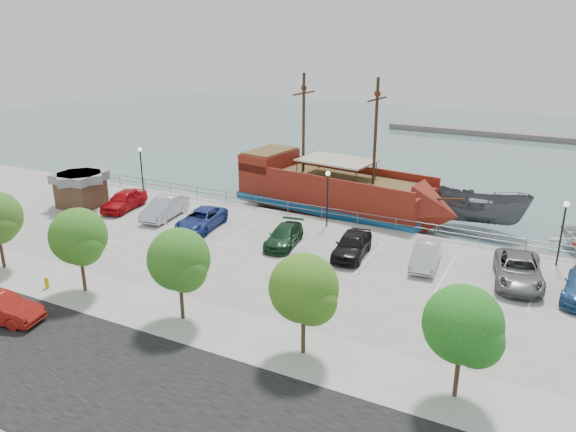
% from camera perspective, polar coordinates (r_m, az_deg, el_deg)
% --- Properties ---
extents(ground, '(160.00, 160.00, 0.00)m').
position_cam_1_polar(ground, '(37.85, -0.05, -5.41)').
color(ground, '#4A6762').
extents(street, '(100.00, 8.00, 0.04)m').
position_cam_1_polar(street, '(26.07, -17.14, -16.21)').
color(street, black).
rests_on(street, land_slab).
extents(sidewalk, '(100.00, 4.00, 0.05)m').
position_cam_1_polar(sidewalk, '(29.84, -9.07, -10.67)').
color(sidewalk, '#A4A496').
rests_on(sidewalk, land_slab).
extents(seawall_railing, '(50.00, 0.06, 1.00)m').
position_cam_1_polar(seawall_railing, '(43.87, 4.64, 0.19)').
color(seawall_railing, slate).
rests_on(seawall_railing, land_slab).
extents(far_shore, '(40.00, 3.00, 0.80)m').
position_cam_1_polar(far_shore, '(87.12, 23.26, 7.48)').
color(far_shore, slate).
rests_on(far_shore, ground).
extents(pirate_ship, '(19.70, 7.61, 12.28)m').
position_cam_1_polar(pirate_ship, '(47.02, 6.13, 2.13)').
color(pirate_ship, maroon).
rests_on(pirate_ship, ground).
extents(patrol_boat, '(7.85, 3.16, 3.01)m').
position_cam_1_polar(patrol_boat, '(47.12, 18.83, 0.52)').
color(patrol_boat, '#505255').
rests_on(patrol_boat, ground).
extents(dock_west, '(7.11, 3.99, 0.39)m').
position_cam_1_polar(dock_west, '(52.61, -9.91, 1.68)').
color(dock_west, gray).
rests_on(dock_west, ground).
extents(dock_mid, '(6.55, 2.90, 0.36)m').
position_cam_1_polar(dock_mid, '(43.43, 14.98, -2.51)').
color(dock_mid, gray).
rests_on(dock_mid, ground).
extents(dock_east, '(6.76, 3.01, 0.37)m').
position_cam_1_polar(dock_east, '(42.70, 26.34, -4.30)').
color(dock_east, '#6D645C').
rests_on(dock_east, ground).
extents(shed, '(3.68, 3.68, 2.85)m').
position_cam_1_polar(shed, '(50.11, -20.31, 2.65)').
color(shed, brown).
rests_on(shed, land_slab).
extents(street_sedan, '(4.64, 2.38, 1.46)m').
position_cam_1_polar(street_sedan, '(32.89, -27.18, -8.34)').
color(street_sedan, '#A41A13').
rests_on(street_sedan, street).
extents(fire_hydrant, '(0.25, 0.25, 0.73)m').
position_cam_1_polar(fire_hydrant, '(35.69, -23.32, -6.21)').
color(fire_hydrant, '#EDB208').
rests_on(fire_hydrant, sidewalk).
extents(lamp_post_left, '(0.36, 0.36, 4.28)m').
position_cam_1_polar(lamp_post_left, '(51.55, -14.71, 5.30)').
color(lamp_post_left, black).
rests_on(lamp_post_left, land_slab).
extents(lamp_post_mid, '(0.36, 0.36, 4.28)m').
position_cam_1_polar(lamp_post_mid, '(41.99, 4.04, 2.80)').
color(lamp_post_mid, black).
rests_on(lamp_post_mid, land_slab).
extents(lamp_post_right, '(0.36, 0.36, 4.28)m').
position_cam_1_polar(lamp_post_right, '(38.90, 26.19, -0.53)').
color(lamp_post_right, black).
rests_on(lamp_post_right, land_slab).
extents(tree_c, '(3.30, 3.20, 5.00)m').
position_cam_1_polar(tree_c, '(33.34, -20.43, -2.17)').
color(tree_c, '#473321').
rests_on(tree_c, sidewalk).
extents(tree_d, '(3.30, 3.20, 5.00)m').
position_cam_1_polar(tree_d, '(28.79, -10.87, -4.61)').
color(tree_d, '#473321').
rests_on(tree_d, sidewalk).
extents(tree_e, '(3.30, 3.20, 5.00)m').
position_cam_1_polar(tree_e, '(25.39, 1.83, -7.63)').
color(tree_e, '#473321').
rests_on(tree_e, sidewalk).
extents(tree_f, '(3.30, 3.20, 5.00)m').
position_cam_1_polar(tree_f, '(23.62, 17.62, -10.80)').
color(tree_f, '#473321').
rests_on(tree_f, sidewalk).
extents(parked_car_a, '(2.51, 4.92, 1.61)m').
position_cam_1_polar(parked_car_a, '(48.18, -16.33, 1.56)').
color(parked_car_a, '#B10A11').
rests_on(parked_car_a, land_slab).
extents(parked_car_b, '(2.37, 5.14, 1.63)m').
position_cam_1_polar(parked_car_b, '(45.36, -12.41, 0.83)').
color(parked_car_b, silver).
rests_on(parked_car_b, land_slab).
extents(parked_car_c, '(3.05, 5.42, 1.43)m').
position_cam_1_polar(parked_car_c, '(42.50, -8.83, -0.34)').
color(parked_car_c, navy).
rests_on(parked_car_c, land_slab).
extents(parked_car_d, '(2.59, 4.82, 1.33)m').
position_cam_1_polar(parked_car_d, '(38.91, -0.41, -2.04)').
color(parked_car_d, '#15371F').
rests_on(parked_car_d, land_slab).
extents(parked_car_e, '(2.41, 4.95, 1.63)m').
position_cam_1_polar(parked_car_e, '(37.30, 6.52, -2.89)').
color(parked_car_e, black).
rests_on(parked_car_e, land_slab).
extents(parked_car_f, '(2.05, 4.59, 1.46)m').
position_cam_1_polar(parked_car_f, '(36.69, 13.83, -3.87)').
color(parked_car_f, silver).
rests_on(parked_car_f, land_slab).
extents(parked_car_g, '(3.53, 6.05, 1.58)m').
position_cam_1_polar(parked_car_g, '(36.07, 22.37, -5.12)').
color(parked_car_g, slate).
rests_on(parked_car_g, land_slab).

